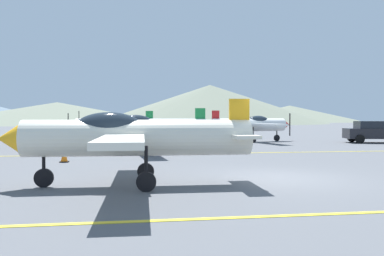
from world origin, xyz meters
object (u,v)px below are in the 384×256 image
airplane_mid (146,127)px  traffic_cone_front (64,155)px  airplane_back (111,124)px  car_sedan (375,131)px  airplane_near (129,137)px  airplane_far (252,124)px

airplane_mid → traffic_cone_front: airplane_mid is taller
airplane_mid → airplane_back: (-2.38, 10.49, 0.00)m
airplane_mid → car_sedan: airplane_mid is taller
airplane_mid → traffic_cone_front: bearing=-127.8°
car_sedan → airplane_back: bearing=165.7°
airplane_near → car_sedan: 24.35m
airplane_mid → airplane_back: 10.76m
airplane_back → traffic_cone_front: (-1.19, -15.09, -1.07)m
airplane_far → traffic_cone_front: (-12.06, -12.68, -1.07)m
airplane_near → traffic_cone_front: size_ratio=13.61×
airplane_mid → airplane_back: bearing=102.8°
airplane_near → airplane_mid: (0.82, 10.88, 0.00)m
traffic_cone_front → car_sedan: bearing=25.9°
car_sedan → airplane_far: bearing=163.4°
airplane_mid → airplane_far: same height
airplane_mid → airplane_near: bearing=-94.3°
traffic_cone_front → airplane_mid: bearing=52.2°
airplane_near → traffic_cone_front: (-2.75, 6.29, -1.07)m
airplane_near → airplane_back: same height
airplane_near → airplane_mid: bearing=85.7°
airplane_far → traffic_cone_front: size_ratio=13.61×
airplane_near → traffic_cone_front: bearing=113.6°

